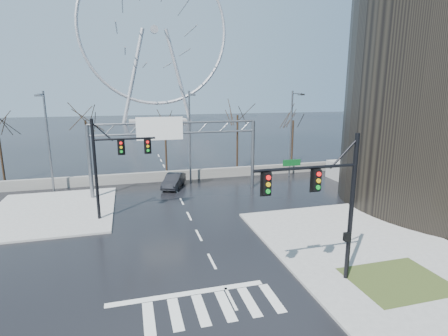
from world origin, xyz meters
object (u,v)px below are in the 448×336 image
object	(u,v)px
signal_mast_far	(110,160)
car	(174,181)
sign_gantry	(172,142)
ferris_wheel	(155,36)
signal_mast_near	(330,196)

from	to	relation	value
signal_mast_far	car	xyz separation A→B (m)	(5.79, 8.04, -4.10)
sign_gantry	car	size ratio (longest dim) A/B	3.69
car	sign_gantry	bearing A→B (deg)	-75.00
ferris_wheel	car	size ratio (longest dim) A/B	11.48
signal_mast_near	sign_gantry	xyz separation A→B (m)	(-5.52, 19.00, 0.31)
signal_mast_far	ferris_wheel	size ratio (longest dim) A/B	0.16
sign_gantry	ferris_wheel	bearing A→B (deg)	86.16
ferris_wheel	car	xyz separation A→B (m)	(-5.07, -78.00, -25.40)
signal_mast_near	ferris_wheel	world-z (taller)	ferris_wheel
signal_mast_far	ferris_wheel	bearing A→B (deg)	82.80
ferris_wheel	car	world-z (taller)	ferris_wheel
sign_gantry	ferris_wheel	distance (m)	82.91
signal_mast_near	signal_mast_far	world-z (taller)	same
signal_mast_far	car	world-z (taller)	signal_mast_far
signal_mast_near	signal_mast_far	bearing A→B (deg)	130.26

